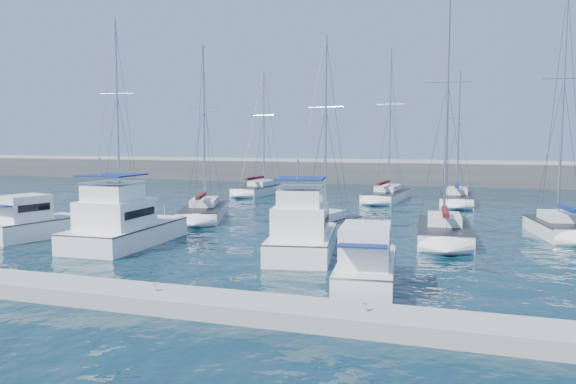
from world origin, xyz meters
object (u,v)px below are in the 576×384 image
(sailboat_mid_e, at_px, (560,227))
(sailboat_back_b, at_px, (387,195))
(motor_yacht_stbd_outer, at_px, (366,267))
(sailboat_mid_c, at_px, (320,227))
(sailboat_mid_d, at_px, (444,232))
(motor_yacht_stbd_inner, at_px, (302,235))
(sailboat_back_a, at_px, (261,190))
(motor_yacht_port_outer, at_px, (32,223))
(sailboat_mid_b, at_px, (204,212))
(motor_yacht_port_inner, at_px, (122,227))
(sailboat_mid_a, at_px, (117,214))
(sailboat_back_c, at_px, (457,199))

(sailboat_mid_e, bearing_deg, sailboat_back_b, 117.32)
(motor_yacht_stbd_outer, distance_m, sailboat_mid_c, 13.51)
(motor_yacht_stbd_outer, xyz_separation_m, sailboat_mid_e, (9.70, 16.99, -0.38))
(motor_yacht_stbd_outer, height_order, sailboat_mid_d, sailboat_mid_d)
(motor_yacht_stbd_inner, height_order, sailboat_back_a, sailboat_back_a)
(motor_yacht_port_outer, height_order, motor_yacht_stbd_inner, motor_yacht_stbd_inner)
(sailboat_mid_b, relative_size, sailboat_back_b, 0.89)
(sailboat_mid_b, height_order, sailboat_back_a, sailboat_back_a)
(sailboat_mid_c, height_order, sailboat_back_b, sailboat_back_b)
(motor_yacht_stbd_outer, xyz_separation_m, sailboat_mid_c, (-5.32, 12.41, -0.42))
(motor_yacht_stbd_inner, relative_size, sailboat_mid_b, 0.57)
(motor_yacht_stbd_inner, bearing_deg, sailboat_back_a, 104.58)
(motor_yacht_port_outer, height_order, sailboat_mid_c, sailboat_mid_c)
(motor_yacht_port_outer, distance_m, sailboat_mid_b, 13.38)
(sailboat_mid_b, distance_m, sailboat_back_b, 21.51)
(motor_yacht_port_inner, xyz_separation_m, motor_yacht_stbd_inner, (11.01, 0.51, 0.00))
(motor_yacht_port_outer, bearing_deg, sailboat_back_b, 73.06)
(motor_yacht_stbd_outer, height_order, sailboat_back_a, sailboat_back_a)
(motor_yacht_port_inner, relative_size, sailboat_mid_c, 0.64)
(sailboat_mid_b, height_order, sailboat_back_b, sailboat_back_b)
(motor_yacht_port_inner, relative_size, sailboat_mid_a, 0.55)
(sailboat_mid_a, bearing_deg, motor_yacht_port_inner, -64.37)
(sailboat_back_a, bearing_deg, sailboat_mid_e, -30.42)
(motor_yacht_port_inner, distance_m, sailboat_mid_a, 10.50)
(sailboat_mid_c, bearing_deg, sailboat_mid_e, 28.86)
(motor_yacht_port_outer, xyz_separation_m, sailboat_back_c, (25.29, 28.56, -0.44))
(sailboat_back_a, relative_size, sailboat_back_b, 0.91)
(sailboat_mid_e, distance_m, sailboat_back_c, 18.45)
(motor_yacht_port_outer, height_order, sailboat_back_b, sailboat_back_b)
(motor_yacht_port_inner, xyz_separation_m, sailboat_mid_e, (25.25, 11.84, -0.57))
(sailboat_mid_a, xyz_separation_m, sailboat_mid_d, (24.41, -0.41, -0.02))
(sailboat_mid_c, bearing_deg, motor_yacht_port_outer, -146.26)
(motor_yacht_stbd_inner, bearing_deg, sailboat_mid_d, 36.27)
(motor_yacht_port_outer, height_order, motor_yacht_port_inner, motor_yacht_port_inner)
(sailboat_back_a, relative_size, sailboat_back_c, 1.09)
(sailboat_mid_a, relative_size, sailboat_back_b, 0.99)
(motor_yacht_port_inner, relative_size, sailboat_mid_e, 0.52)
(motor_yacht_port_inner, relative_size, sailboat_mid_b, 0.61)
(sailboat_mid_c, xyz_separation_m, sailboat_mid_e, (15.02, 4.58, 0.04))
(sailboat_back_c, bearing_deg, sailboat_mid_e, -69.26)
(motor_yacht_port_outer, height_order, sailboat_mid_a, sailboat_mid_a)
(motor_yacht_stbd_outer, distance_m, sailboat_mid_b, 23.83)
(motor_yacht_port_outer, relative_size, sailboat_mid_b, 0.45)
(motor_yacht_stbd_outer, relative_size, sailboat_mid_c, 0.53)
(sailboat_mid_c, distance_m, sailboat_back_a, 28.73)
(sailboat_back_a, bearing_deg, motor_yacht_port_inner, -78.53)
(motor_yacht_stbd_outer, distance_m, sailboat_mid_a, 25.71)
(motor_yacht_stbd_outer, relative_size, sailboat_mid_d, 0.45)
(motor_yacht_port_inner, bearing_deg, sailboat_mid_e, 23.41)
(sailboat_back_a, bearing_deg, sailboat_mid_b, -76.91)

